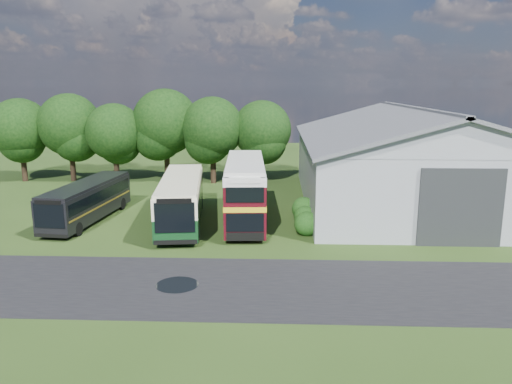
{
  "coord_description": "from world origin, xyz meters",
  "views": [
    {
      "loc": [
        3.51,
        -26.66,
        10.05
      ],
      "look_at": [
        2.07,
        8.0,
        2.51
      ],
      "focal_mm": 35.0,
      "sensor_mm": 36.0,
      "label": 1
    }
  ],
  "objects_px": {
    "storage_shed": "(411,154)",
    "bus_green_single": "(181,199)",
    "bus_dark_single": "(87,201)",
    "bus_maroon_double": "(245,192)"
  },
  "relations": [
    {
      "from": "bus_green_single",
      "to": "bus_dark_single",
      "type": "xyz_separation_m",
      "value": [
        -7.11,
        0.32,
        -0.27
      ]
    },
    {
      "from": "bus_maroon_double",
      "to": "bus_dark_single",
      "type": "bearing_deg",
      "value": 176.69
    },
    {
      "from": "bus_maroon_double",
      "to": "bus_green_single",
      "type": "bearing_deg",
      "value": -179.23
    },
    {
      "from": "storage_shed",
      "to": "bus_green_single",
      "type": "bearing_deg",
      "value": -158.07
    },
    {
      "from": "storage_shed",
      "to": "bus_green_single",
      "type": "distance_m",
      "value": 20.0
    },
    {
      "from": "storage_shed",
      "to": "bus_green_single",
      "type": "height_order",
      "value": "storage_shed"
    },
    {
      "from": "bus_dark_single",
      "to": "bus_green_single",
      "type": "bearing_deg",
      "value": 3.29
    },
    {
      "from": "bus_maroon_double",
      "to": "bus_dark_single",
      "type": "height_order",
      "value": "bus_maroon_double"
    },
    {
      "from": "storage_shed",
      "to": "bus_dark_single",
      "type": "bearing_deg",
      "value": -164.47
    },
    {
      "from": "storage_shed",
      "to": "bus_green_single",
      "type": "relative_size",
      "value": 1.97
    }
  ]
}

